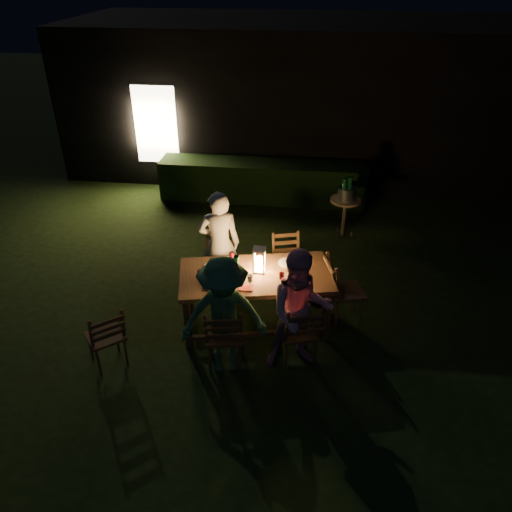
# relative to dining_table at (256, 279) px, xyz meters

# --- Properties ---
(garden_envelope) EXTENTS (40.00, 40.00, 3.20)m
(garden_envelope) POSITION_rel_dining_table_xyz_m (0.12, 6.52, 0.83)
(garden_envelope) COLOR black
(garden_envelope) RESTS_ON ground
(dining_table) EXTENTS (2.15, 1.39, 0.83)m
(dining_table) POSITION_rel_dining_table_xyz_m (0.00, 0.00, 0.00)
(dining_table) COLOR #502D1A
(dining_table) RESTS_ON ground
(chair_near_left) EXTENTS (0.52, 0.55, 1.00)m
(chair_near_left) POSITION_rel_dining_table_xyz_m (-0.28, -0.85, -0.44)
(chair_near_left) COLOR #502D1A
(chair_near_left) RESTS_ON ground
(chair_near_right) EXTENTS (0.55, 0.57, 0.96)m
(chair_near_right) POSITION_rel_dining_table_xyz_m (0.61, -0.66, -0.45)
(chair_near_right) COLOR #502D1A
(chair_near_right) RESTS_ON ground
(chair_far_left) EXTENTS (0.49, 0.52, 1.00)m
(chair_far_left) POSITION_rel_dining_table_xyz_m (-0.60, 0.66, -0.44)
(chair_far_left) COLOR #502D1A
(chair_far_left) RESTS_ON ground
(chair_far_right) EXTENTS (0.52, 0.54, 0.93)m
(chair_far_right) POSITION_rel_dining_table_xyz_m (0.37, 0.87, -0.46)
(chair_far_right) COLOR #502D1A
(chair_far_right) RESTS_ON ground
(chair_end) EXTENTS (0.60, 0.57, 1.03)m
(chair_end) POSITION_rel_dining_table_xyz_m (1.20, 0.26, -0.43)
(chair_end) COLOR #502D1A
(chair_end) RESTS_ON ground
(chair_spare) EXTENTS (0.61, 0.61, 0.93)m
(chair_spare) POSITION_rel_dining_table_xyz_m (-1.72, -1.01, -0.46)
(chair_spare) COLOR #502D1A
(chair_spare) RESTS_ON ground
(person_house_side) EXTENTS (0.67, 0.51, 1.65)m
(person_house_side) POSITION_rel_dining_table_xyz_m (-0.61, 0.70, 0.08)
(person_house_side) COLOR white
(person_house_side) RESTS_ON ground
(person_opp_right) EXTENTS (0.90, 0.77, 1.62)m
(person_opp_right) POSITION_rel_dining_table_xyz_m (0.61, -0.70, 0.06)
(person_opp_right) COLOR pink
(person_opp_right) RESTS_ON ground
(person_opp_left) EXTENTS (1.12, 0.79, 1.57)m
(person_opp_left) POSITION_rel_dining_table_xyz_m (-0.26, -0.90, 0.04)
(person_opp_left) COLOR #366C41
(person_opp_left) RESTS_ON ground
(lantern) EXTENTS (0.16, 0.16, 0.35)m
(lantern) POSITION_rel_dining_table_xyz_m (0.04, 0.06, 0.24)
(lantern) COLOR white
(lantern) RESTS_ON dining_table
(plate_far_left) EXTENTS (0.25, 0.25, 0.01)m
(plate_far_left) POSITION_rel_dining_table_xyz_m (-0.58, 0.10, 0.09)
(plate_far_left) COLOR white
(plate_far_left) RESTS_ON dining_table
(plate_near_left) EXTENTS (0.25, 0.25, 0.01)m
(plate_near_left) POSITION_rel_dining_table_xyz_m (-0.49, -0.33, 0.09)
(plate_near_left) COLOR white
(plate_near_left) RESTS_ON dining_table
(plate_far_right) EXTENTS (0.25, 0.25, 0.01)m
(plate_far_right) POSITION_rel_dining_table_xyz_m (0.39, 0.31, 0.09)
(plate_far_right) COLOR white
(plate_far_right) RESTS_ON dining_table
(plate_near_right) EXTENTS (0.25, 0.25, 0.01)m
(plate_near_right) POSITION_rel_dining_table_xyz_m (0.49, -0.12, 0.09)
(plate_near_right) COLOR white
(plate_near_right) RESTS_ON dining_table
(wineglass_a) EXTENTS (0.06, 0.06, 0.18)m
(wineglass_a) POSITION_rel_dining_table_xyz_m (-0.35, 0.21, 0.17)
(wineglass_a) COLOR #59070F
(wineglass_a) RESTS_ON dining_table
(wineglass_b) EXTENTS (0.06, 0.06, 0.18)m
(wineglass_b) POSITION_rel_dining_table_xyz_m (-0.68, -0.27, 0.17)
(wineglass_b) COLOR #59070F
(wineglass_b) RESTS_ON dining_table
(wineglass_c) EXTENTS (0.06, 0.06, 0.18)m
(wineglass_c) POSITION_rel_dining_table_xyz_m (0.35, -0.21, 0.17)
(wineglass_c) COLOR #59070F
(wineglass_c) RESTS_ON dining_table
(wineglass_d) EXTENTS (0.06, 0.06, 0.18)m
(wineglass_d) POSITION_rel_dining_table_xyz_m (0.57, 0.31, 0.17)
(wineglass_d) COLOR #59070F
(wineglass_d) RESTS_ON dining_table
(wineglass_e) EXTENTS (0.06, 0.06, 0.18)m
(wineglass_e) POSITION_rel_dining_table_xyz_m (-0.03, -0.31, 0.17)
(wineglass_e) COLOR silver
(wineglass_e) RESTS_ON dining_table
(bottle_table) EXTENTS (0.07, 0.07, 0.28)m
(bottle_table) POSITION_rel_dining_table_xyz_m (-0.24, -0.05, 0.22)
(bottle_table) COLOR #0F471E
(bottle_table) RESTS_ON dining_table
(napkin_left) EXTENTS (0.18, 0.14, 0.01)m
(napkin_left) POSITION_rel_dining_table_xyz_m (-0.08, -0.34, 0.09)
(napkin_left) COLOR red
(napkin_left) RESTS_ON dining_table
(napkin_right) EXTENTS (0.18, 0.14, 0.01)m
(napkin_right) POSITION_rel_dining_table_xyz_m (0.60, -0.18, 0.09)
(napkin_right) COLOR red
(napkin_right) RESTS_ON dining_table
(phone) EXTENTS (0.14, 0.07, 0.01)m
(phone) POSITION_rel_dining_table_xyz_m (-0.54, -0.43, 0.09)
(phone) COLOR black
(phone) RESTS_ON dining_table
(side_table) EXTENTS (0.54, 0.54, 0.72)m
(side_table) POSITION_rel_dining_table_xyz_m (1.26, 2.71, -0.11)
(side_table) COLOR brown
(side_table) RESTS_ON ground
(ice_bucket) EXTENTS (0.30, 0.30, 0.22)m
(ice_bucket) POSITION_rel_dining_table_xyz_m (1.26, 2.71, 0.09)
(ice_bucket) COLOR #A5A8AD
(ice_bucket) RESTS_ON side_table
(bottle_bucket_a) EXTENTS (0.07, 0.07, 0.32)m
(bottle_bucket_a) POSITION_rel_dining_table_xyz_m (1.21, 2.67, 0.14)
(bottle_bucket_a) COLOR #0F471E
(bottle_bucket_a) RESTS_ON side_table
(bottle_bucket_b) EXTENTS (0.07, 0.07, 0.32)m
(bottle_bucket_b) POSITION_rel_dining_table_xyz_m (1.31, 2.75, 0.14)
(bottle_bucket_b) COLOR #0F471E
(bottle_bucket_b) RESTS_ON side_table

